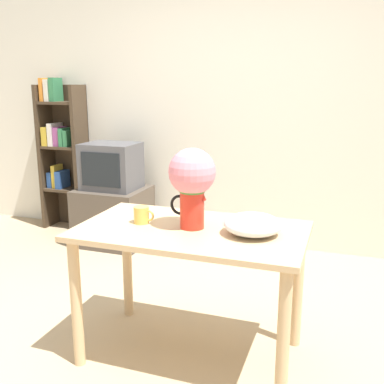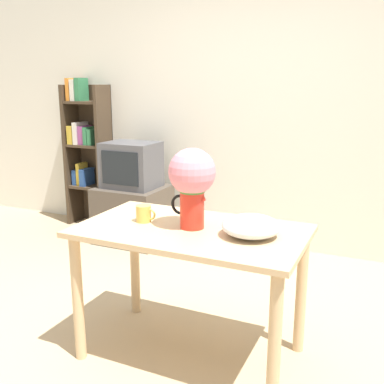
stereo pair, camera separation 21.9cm
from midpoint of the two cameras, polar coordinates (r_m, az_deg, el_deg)
name	(u,v)px [view 2 (the right image)]	position (r m, az deg, el deg)	size (l,w,h in m)	color
ground_plane	(153,351)	(2.74, -2.61, -19.56)	(12.00, 12.00, 0.00)	tan
wall_back	(260,106)	(4.18, 10.10, 10.65)	(8.00, 0.05, 2.60)	silver
table	(191,250)	(2.43, 2.47, -7.41)	(1.21, 0.70, 0.75)	tan
flower_vase	(192,179)	(2.33, 2.69, 1.60)	(0.25, 0.25, 0.43)	red
coffee_mug	(144,214)	(2.49, -3.63, -2.79)	(0.12, 0.08, 0.09)	gold
white_bowl	(251,226)	(2.29, 10.24, -4.32)	(0.30, 0.30, 0.11)	silver
tv_stand	(133,214)	(4.37, -6.09, -2.81)	(0.63, 0.55, 0.54)	#4C4238
tv_set	(131,165)	(4.26, -6.27, 3.43)	(0.49, 0.40, 0.43)	#4C4C51
bookshelf	(87,147)	(4.90, -11.93, 5.55)	(0.46, 0.27, 1.56)	#423323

